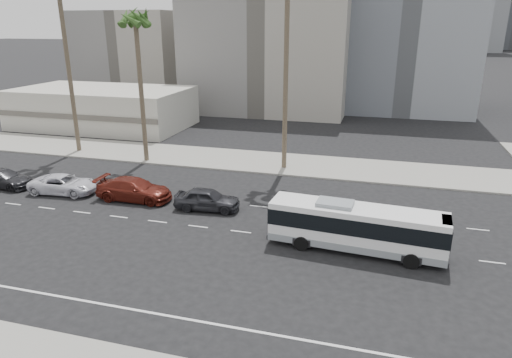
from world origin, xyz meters
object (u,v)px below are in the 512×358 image
(car_c, at_px, (64,184))
(car_d, at_px, (3,178))
(car_a, at_px, (207,199))
(car_b, at_px, (134,189))
(city_bus, at_px, (356,226))
(palm_mid, at_px, (136,23))

(car_c, bearing_deg, car_d, 85.41)
(car_a, distance_m, car_b, 6.13)
(city_bus, height_order, palm_mid, palm_mid)
(car_c, xyz_separation_m, car_d, (-5.79, -0.09, 0.01))
(city_bus, relative_size, palm_mid, 0.72)
(city_bus, xyz_separation_m, car_a, (-10.80, 3.52, -0.74))
(city_bus, bearing_deg, palm_mid, 152.00)
(car_a, height_order, car_d, car_a)
(city_bus, xyz_separation_m, palm_mid, (-21.06, 13.38, 11.44))
(car_b, xyz_separation_m, car_d, (-11.99, -0.29, -0.10))
(palm_mid, bearing_deg, car_b, -66.52)
(car_a, bearing_deg, car_d, 84.87)
(car_b, height_order, palm_mid, palm_mid)
(car_a, distance_m, palm_mid, 18.74)
(car_a, distance_m, car_c, 12.32)
(car_d, bearing_deg, palm_mid, -37.78)
(car_c, bearing_deg, car_b, -93.75)
(city_bus, distance_m, palm_mid, 27.45)
(city_bus, relative_size, car_d, 2.02)
(car_a, height_order, car_c, car_a)
(car_c, relative_size, palm_mid, 0.37)
(car_d, bearing_deg, car_b, -87.78)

